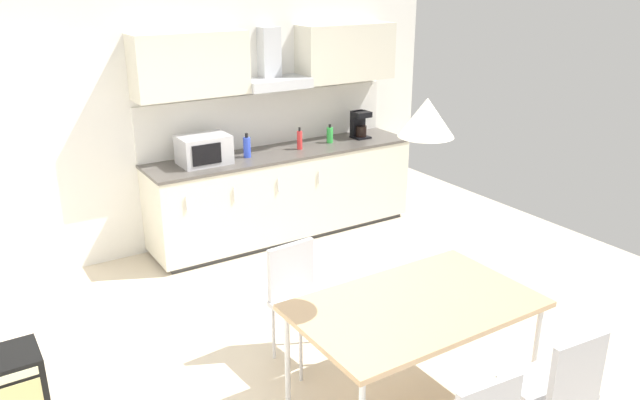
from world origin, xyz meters
TOP-DOWN VIEW (x-y plane):
  - ground_plane at (0.00, 0.00)m, footprint 7.26×7.27m
  - wall_back at (0.00, 2.47)m, footprint 5.81×0.10m
  - kitchen_counter at (0.91, 2.10)m, footprint 2.89×0.67m
  - backsplash_tile at (0.91, 2.41)m, footprint 2.87×0.02m
  - upper_wall_cabinets at (0.91, 2.26)m, footprint 2.87×0.40m
  - microwave at (0.04, 2.10)m, footprint 0.48×0.35m
  - coffee_maker at (1.91, 2.13)m, footprint 0.18×0.19m
  - bottle_blue at (0.49, 2.09)m, footprint 0.07×0.07m
  - bottle_green at (1.50, 2.12)m, footprint 0.07×0.07m
  - bottle_red at (1.09, 2.06)m, footprint 0.06×0.06m
  - dining_table at (0.22, -0.82)m, footprint 1.52×0.92m
  - chair_far_left at (-0.13, 0.03)m, footprint 0.43×0.43m
  - chair_near_right at (0.56, -1.66)m, footprint 0.43×0.43m
  - guitar_amp at (-2.07, 0.44)m, footprint 0.52×0.37m
  - pendant_lamp at (0.22, -0.82)m, footprint 0.32×0.32m

SIDE VIEW (x-z plane):
  - ground_plane at x=0.00m, z-range -0.02..0.00m
  - guitar_amp at x=-2.07m, z-range 0.00..0.44m
  - kitchen_counter at x=0.91m, z-range 0.00..0.94m
  - chair_far_left at x=-0.13m, z-range 0.10..0.97m
  - chair_near_right at x=0.56m, z-range 0.10..0.97m
  - dining_table at x=0.22m, z-range 0.33..1.06m
  - bottle_green at x=1.50m, z-range 0.92..1.12m
  - bottle_red at x=1.09m, z-range 0.92..1.15m
  - bottle_blue at x=0.49m, z-range 0.92..1.16m
  - microwave at x=0.04m, z-range 0.93..1.21m
  - coffee_maker at x=1.91m, z-range 0.93..1.23m
  - backsplash_tile at x=0.91m, z-range 0.93..1.49m
  - wall_back at x=0.00m, z-range 0.00..2.62m
  - upper_wall_cabinets at x=0.91m, z-range 1.55..2.15m
  - pendant_lamp at x=0.22m, z-range 1.81..2.03m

